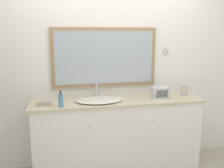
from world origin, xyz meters
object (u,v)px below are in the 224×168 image
at_px(sink_basin, 99,100).
at_px(picture_frame, 184,90).
at_px(soap_bottle, 61,100).
at_px(appliance_box, 160,93).

xyz_separation_m(sink_basin, picture_frame, (1.15, 0.08, 0.04)).
relative_size(soap_bottle, picture_frame, 1.53).
bearing_deg(sink_basin, picture_frame, 4.03).
bearing_deg(soap_bottle, appliance_box, 6.68).
height_order(sink_basin, soap_bottle, soap_bottle).
xyz_separation_m(sink_basin, appliance_box, (0.78, 0.00, 0.05)).
relative_size(sink_basin, picture_frame, 4.62).
height_order(soap_bottle, appliance_box, soap_bottle).
relative_size(appliance_box, picture_frame, 1.79).
xyz_separation_m(sink_basin, soap_bottle, (-0.45, -0.14, 0.06)).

